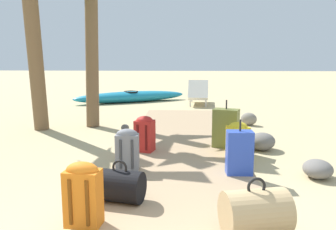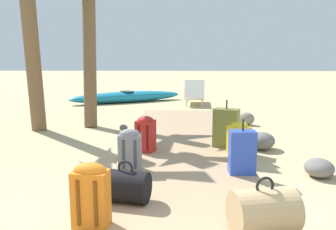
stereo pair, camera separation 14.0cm
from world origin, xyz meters
name	(u,v)px [view 1 (the left image)]	position (x,y,z in m)	size (l,w,h in m)	color
ground_plane	(181,167)	(0.00, 3.13, 0.00)	(60.00, 60.00, 0.00)	tan
boardwalk	(182,150)	(0.00, 3.91, 0.04)	(1.87, 7.82, 0.08)	tan
backpack_grey	(127,148)	(-0.70, 2.75, 0.37)	(0.30, 0.21, 0.55)	slate
backpack_red	(145,133)	(-0.58, 3.68, 0.37)	(0.33, 0.31, 0.56)	red
suitcase_olive	(226,128)	(0.72, 3.98, 0.39)	(0.46, 0.36, 0.78)	olive
backpack_orange	(83,192)	(-0.84, 1.21, 0.39)	(0.33, 0.24, 0.58)	orange
duffel_bag_black	(120,186)	(-0.61, 1.74, 0.25)	(0.53, 0.43, 0.44)	black
suitcase_blue	(239,153)	(0.74, 2.66, 0.36)	(0.33, 0.22, 0.70)	#2847B7
duffel_bag_tan	(255,212)	(0.64, 1.12, 0.28)	(0.61, 0.50, 0.50)	tan
backpack_yellow	(238,138)	(0.85, 3.53, 0.35)	(0.35, 0.33, 0.51)	gold
lounge_chair	(198,95)	(0.48, 9.45, 0.33)	(0.70, 1.55, 0.81)	white
kayak	(131,97)	(-1.76, 10.02, 0.18)	(3.76, 2.36, 0.37)	teal
rock_right_mid	(318,169)	(1.77, 2.78, 0.12)	(0.37, 0.43, 0.24)	slate
rock_right_near	(249,119)	(1.49, 6.23, 0.14)	(0.37, 0.26, 0.29)	gray
rock_left_mid	(125,128)	(-1.20, 5.48, 0.07)	(0.18, 0.17, 0.14)	#5B5651
rock_right_far	(262,141)	(1.34, 4.12, 0.15)	(0.42, 0.48, 0.29)	slate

